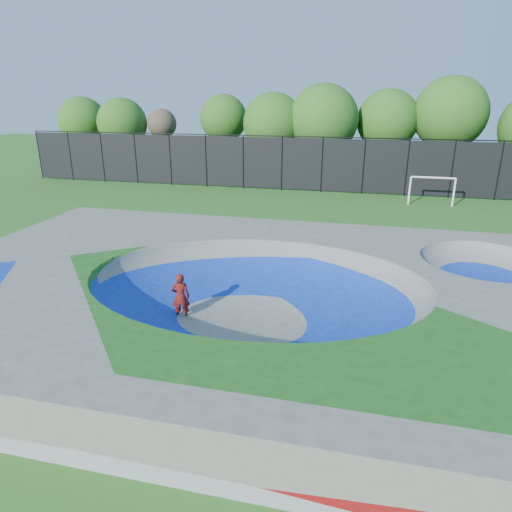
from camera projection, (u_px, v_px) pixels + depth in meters
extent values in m
plane|color=#265D19|center=(256.00, 319.00, 15.04)|extent=(120.00, 120.00, 0.00)
cube|color=gray|center=(256.00, 298.00, 14.78)|extent=(22.00, 14.00, 1.50)
imported|color=#B61B0E|center=(181.00, 297.00, 14.74)|extent=(0.68, 0.54, 1.62)
cube|color=black|center=(182.00, 319.00, 15.01)|extent=(0.81, 0.48, 0.05)
cylinder|color=white|center=(410.00, 191.00, 30.15)|extent=(0.12, 0.12, 1.83)
cylinder|color=white|center=(454.00, 193.00, 29.55)|extent=(0.12, 0.12, 1.83)
cylinder|color=white|center=(433.00, 178.00, 29.54)|extent=(2.75, 0.12, 0.12)
cylinder|color=black|center=(39.00, 155.00, 38.82)|extent=(0.09, 0.09, 4.00)
cylinder|color=black|center=(70.00, 156.00, 38.17)|extent=(0.09, 0.09, 4.00)
cylinder|color=black|center=(103.00, 157.00, 37.51)|extent=(0.09, 0.09, 4.00)
cylinder|color=black|center=(136.00, 159.00, 36.86)|extent=(0.09, 0.09, 4.00)
cylinder|color=black|center=(170.00, 160.00, 36.20)|extent=(0.09, 0.09, 4.00)
cylinder|color=black|center=(206.00, 161.00, 35.55)|extent=(0.09, 0.09, 4.00)
cylinder|color=black|center=(243.00, 162.00, 34.89)|extent=(0.09, 0.09, 4.00)
cylinder|color=black|center=(282.00, 164.00, 34.24)|extent=(0.09, 0.09, 4.00)
cylinder|color=black|center=(322.00, 165.00, 33.58)|extent=(0.09, 0.09, 4.00)
cylinder|color=black|center=(364.00, 166.00, 32.93)|extent=(0.09, 0.09, 4.00)
cylinder|color=black|center=(407.00, 168.00, 32.27)|extent=(0.09, 0.09, 4.00)
cylinder|color=black|center=(452.00, 169.00, 31.62)|extent=(0.09, 0.09, 4.00)
cylinder|color=black|center=(499.00, 171.00, 30.96)|extent=(0.09, 0.09, 4.00)
cube|color=black|center=(322.00, 165.00, 33.58)|extent=(48.00, 0.03, 3.80)
cylinder|color=black|center=(323.00, 137.00, 32.90)|extent=(48.00, 0.08, 0.08)
cylinder|color=#402C20|center=(87.00, 154.00, 44.56)|extent=(0.44, 0.44, 2.74)
sphere|color=#295D18|center=(83.00, 121.00, 43.52)|extent=(4.54, 4.54, 4.54)
cylinder|color=#402C20|center=(125.00, 157.00, 42.13)|extent=(0.44, 0.44, 2.77)
sphere|color=#295D18|center=(122.00, 123.00, 41.10)|extent=(4.42, 4.42, 4.42)
cylinder|color=#402C20|center=(164.00, 155.00, 41.70)|extent=(0.44, 0.44, 3.30)
sphere|color=brown|center=(162.00, 124.00, 40.77)|extent=(2.60, 2.60, 2.60)
cylinder|color=#402C20|center=(224.00, 156.00, 40.96)|extent=(0.44, 0.44, 3.38)
sphere|color=#295D18|center=(223.00, 118.00, 39.87)|extent=(4.10, 4.10, 4.10)
cylinder|color=#402C20|center=(273.00, 163.00, 38.40)|extent=(0.44, 0.44, 2.79)
sphere|color=#295D18|center=(273.00, 123.00, 37.30)|extent=(4.94, 4.94, 4.94)
cylinder|color=#402C20|center=(321.00, 164.00, 37.67)|extent=(0.44, 0.44, 2.89)
sphere|color=#295D18|center=(323.00, 120.00, 36.47)|extent=(5.60, 5.60, 5.60)
cylinder|color=#402C20|center=(384.00, 162.00, 38.13)|extent=(0.44, 0.44, 3.06)
sphere|color=#295D18|center=(388.00, 120.00, 36.98)|extent=(4.94, 4.94, 4.94)
cylinder|color=#402C20|center=(443.00, 162.00, 36.91)|extent=(0.44, 0.44, 3.39)
sphere|color=#295D18|center=(450.00, 113.00, 35.62)|extent=(5.64, 5.64, 5.64)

